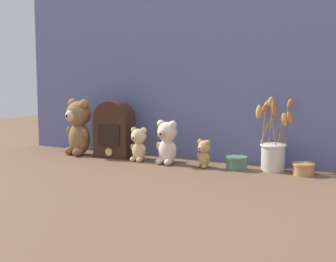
# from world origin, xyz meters

# --- Properties ---
(ground_plane) EXTENTS (4.00, 4.00, 0.00)m
(ground_plane) POSITION_xyz_m (0.00, 0.00, 0.00)
(ground_plane) COLOR brown
(backdrop_wall) EXTENTS (1.72, 0.02, 0.78)m
(backdrop_wall) POSITION_xyz_m (0.00, 0.17, 0.39)
(backdrop_wall) COLOR slate
(backdrop_wall) RESTS_ON ground
(teddy_bear_large) EXTENTS (0.15, 0.14, 0.27)m
(teddy_bear_large) POSITION_xyz_m (-0.49, 0.02, 0.14)
(teddy_bear_large) COLOR olive
(teddy_bear_large) RESTS_ON ground
(teddy_bear_medium) EXTENTS (0.11, 0.10, 0.20)m
(teddy_bear_medium) POSITION_xyz_m (0.01, -0.01, 0.10)
(teddy_bear_medium) COLOR beige
(teddy_bear_medium) RESTS_ON ground
(teddy_bear_small) EXTENTS (0.09, 0.08, 0.16)m
(teddy_bear_small) POSITION_xyz_m (-0.14, -0.00, 0.08)
(teddy_bear_small) COLOR #DBBC84
(teddy_bear_small) RESTS_ON ground
(teddy_bear_tiny) EXTENTS (0.07, 0.06, 0.12)m
(teddy_bear_tiny) POSITION_xyz_m (0.18, -0.01, 0.06)
(teddy_bear_tiny) COLOR tan
(teddy_bear_tiny) RESTS_ON ground
(flower_vase) EXTENTS (0.16, 0.15, 0.31)m
(flower_vase) POSITION_xyz_m (0.46, 0.07, 0.09)
(flower_vase) COLOR silver
(flower_vase) RESTS_ON ground
(vintage_radio) EXTENTS (0.18, 0.10, 0.27)m
(vintage_radio) POSITION_xyz_m (-0.30, 0.04, 0.13)
(vintage_radio) COLOR #381E14
(vintage_radio) RESTS_ON ground
(decorative_tin_tall) EXTENTS (0.09, 0.09, 0.05)m
(decorative_tin_tall) POSITION_xyz_m (0.60, 0.04, 0.02)
(decorative_tin_tall) COLOR tan
(decorative_tin_tall) RESTS_ON ground
(decorative_tin_short) EXTENTS (0.09, 0.09, 0.06)m
(decorative_tin_short) POSITION_xyz_m (0.32, 0.02, 0.03)
(decorative_tin_short) COLOR #47705B
(decorative_tin_short) RESTS_ON ground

